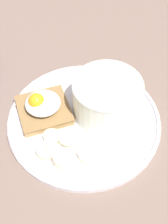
{
  "coord_description": "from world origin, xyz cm",
  "views": [
    {
      "loc": [
        -8.27,
        -31.63,
        45.5
      ],
      "look_at": [
        0.0,
        0.0,
        5.0
      ],
      "focal_mm": 50.0,
      "sensor_mm": 36.0,
      "label": 1
    }
  ],
  "objects_px": {
    "oatmeal_bowl": "(107,98)",
    "toast_slice": "(44,110)",
    "banana_slice_left": "(63,158)",
    "banana_slice_right": "(89,153)",
    "banana_slice_front": "(69,138)",
    "banana_slice_inner": "(47,150)",
    "banana_slice_back": "(52,137)",
    "poached_egg": "(42,103)"
  },
  "relations": [
    {
      "from": "oatmeal_bowl",
      "to": "toast_slice",
      "type": "distance_m",
      "value": 0.11
    },
    {
      "from": "banana_slice_left",
      "to": "banana_slice_right",
      "type": "height_order",
      "value": "banana_slice_left"
    },
    {
      "from": "oatmeal_bowl",
      "to": "banana_slice_right",
      "type": "distance_m",
      "value": 0.1
    },
    {
      "from": "toast_slice",
      "to": "banana_slice_front",
      "type": "xyz_separation_m",
      "value": [
        0.03,
        -0.07,
        -0.0
      ]
    },
    {
      "from": "toast_slice",
      "to": "banana_slice_inner",
      "type": "bearing_deg",
      "value": -97.04
    },
    {
      "from": "oatmeal_bowl",
      "to": "banana_slice_left",
      "type": "relative_size",
      "value": 2.82
    },
    {
      "from": "toast_slice",
      "to": "banana_slice_left",
      "type": "relative_size",
      "value": 2.23
    },
    {
      "from": "banana_slice_left",
      "to": "oatmeal_bowl",
      "type": "bearing_deg",
      "value": 40.53
    },
    {
      "from": "banana_slice_left",
      "to": "banana_slice_back",
      "type": "distance_m",
      "value": 0.05
    },
    {
      "from": "banana_slice_left",
      "to": "banana_slice_inner",
      "type": "xyz_separation_m",
      "value": [
        -0.02,
        0.02,
        -0.0
      ]
    },
    {
      "from": "toast_slice",
      "to": "poached_egg",
      "type": "height_order",
      "value": "poached_egg"
    },
    {
      "from": "oatmeal_bowl",
      "to": "banana_slice_back",
      "type": "relative_size",
      "value": 2.85
    },
    {
      "from": "poached_egg",
      "to": "banana_slice_left",
      "type": "height_order",
      "value": "poached_egg"
    },
    {
      "from": "toast_slice",
      "to": "banana_slice_left",
      "type": "xyz_separation_m",
      "value": [
        0.01,
        -0.1,
        -0.0
      ]
    },
    {
      "from": "toast_slice",
      "to": "banana_slice_inner",
      "type": "xyz_separation_m",
      "value": [
        -0.01,
        -0.08,
        -0.0
      ]
    },
    {
      "from": "poached_egg",
      "to": "banana_slice_left",
      "type": "relative_size",
      "value": 1.46
    },
    {
      "from": "banana_slice_front",
      "to": "banana_slice_right",
      "type": "relative_size",
      "value": 0.75
    },
    {
      "from": "poached_egg",
      "to": "banana_slice_inner",
      "type": "height_order",
      "value": "poached_egg"
    },
    {
      "from": "banana_slice_front",
      "to": "banana_slice_left",
      "type": "xyz_separation_m",
      "value": [
        -0.02,
        -0.04,
        0.0
      ]
    },
    {
      "from": "toast_slice",
      "to": "banana_slice_back",
      "type": "distance_m",
      "value": 0.06
    },
    {
      "from": "toast_slice",
      "to": "banana_slice_left",
      "type": "bearing_deg",
      "value": -83.21
    },
    {
      "from": "banana_slice_left",
      "to": "banana_slice_inner",
      "type": "bearing_deg",
      "value": 135.8
    },
    {
      "from": "oatmeal_bowl",
      "to": "banana_slice_front",
      "type": "bearing_deg",
      "value": -150.14
    },
    {
      "from": "banana_slice_right",
      "to": "toast_slice",
      "type": "bearing_deg",
      "value": 116.99
    },
    {
      "from": "oatmeal_bowl",
      "to": "poached_egg",
      "type": "relative_size",
      "value": 1.93
    },
    {
      "from": "banana_slice_front",
      "to": "banana_slice_inner",
      "type": "distance_m",
      "value": 0.04
    },
    {
      "from": "poached_egg",
      "to": "banana_slice_inner",
      "type": "relative_size",
      "value": 1.34
    },
    {
      "from": "oatmeal_bowl",
      "to": "toast_slice",
      "type": "relative_size",
      "value": 1.26
    },
    {
      "from": "banana_slice_left",
      "to": "banana_slice_inner",
      "type": "relative_size",
      "value": 0.92
    },
    {
      "from": "banana_slice_left",
      "to": "banana_slice_front",
      "type": "bearing_deg",
      "value": 65.37
    },
    {
      "from": "banana_slice_front",
      "to": "banana_slice_left",
      "type": "relative_size",
      "value": 0.9
    },
    {
      "from": "oatmeal_bowl",
      "to": "poached_egg",
      "type": "xyz_separation_m",
      "value": [
        -0.11,
        0.02,
        -0.01
      ]
    },
    {
      "from": "oatmeal_bowl",
      "to": "poached_egg",
      "type": "distance_m",
      "value": 0.11
    },
    {
      "from": "oatmeal_bowl",
      "to": "banana_slice_left",
      "type": "height_order",
      "value": "oatmeal_bowl"
    },
    {
      "from": "banana_slice_right",
      "to": "banana_slice_inner",
      "type": "height_order",
      "value": "banana_slice_right"
    },
    {
      "from": "banana_slice_right",
      "to": "banana_slice_inner",
      "type": "xyz_separation_m",
      "value": [
        -0.06,
        0.02,
        -0.0
      ]
    },
    {
      "from": "oatmeal_bowl",
      "to": "banana_slice_right",
      "type": "xyz_separation_m",
      "value": [
        -0.05,
        -0.08,
        -0.03
      ]
    },
    {
      "from": "toast_slice",
      "to": "poached_egg",
      "type": "distance_m",
      "value": 0.02
    },
    {
      "from": "banana_slice_front",
      "to": "banana_slice_left",
      "type": "bearing_deg",
      "value": -114.63
    },
    {
      "from": "banana_slice_right",
      "to": "banana_slice_inner",
      "type": "bearing_deg",
      "value": 160.4
    },
    {
      "from": "banana_slice_inner",
      "to": "banana_slice_front",
      "type": "bearing_deg",
      "value": 19.8
    },
    {
      "from": "toast_slice",
      "to": "banana_slice_right",
      "type": "relative_size",
      "value": 1.87
    }
  ]
}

